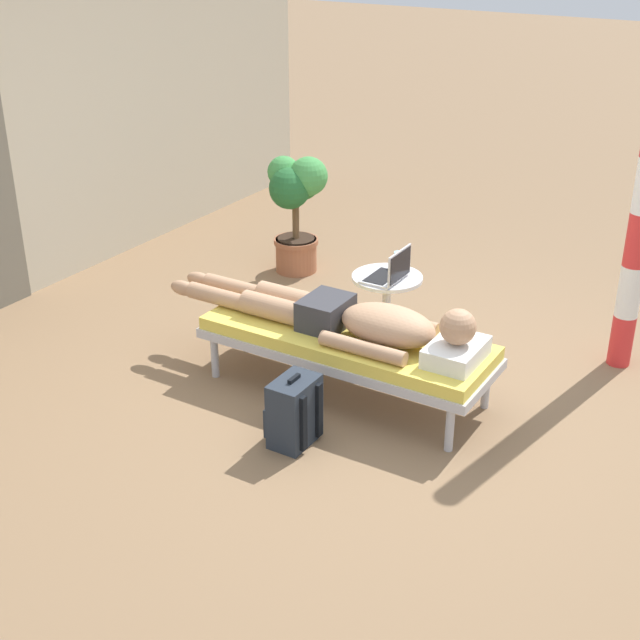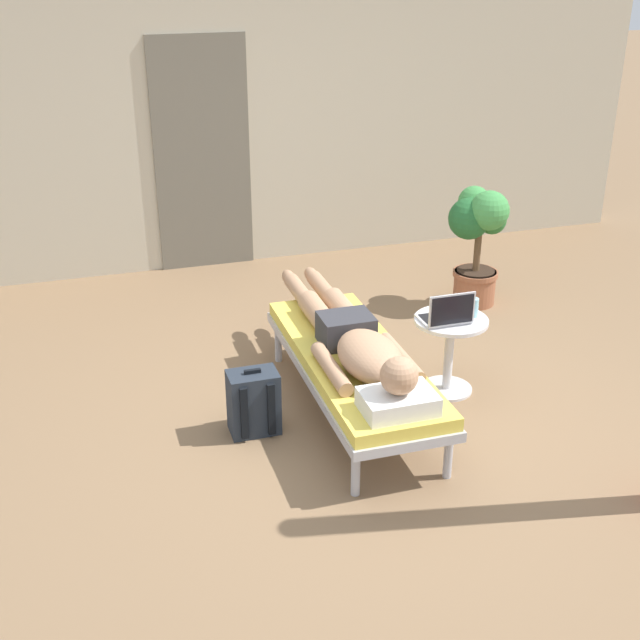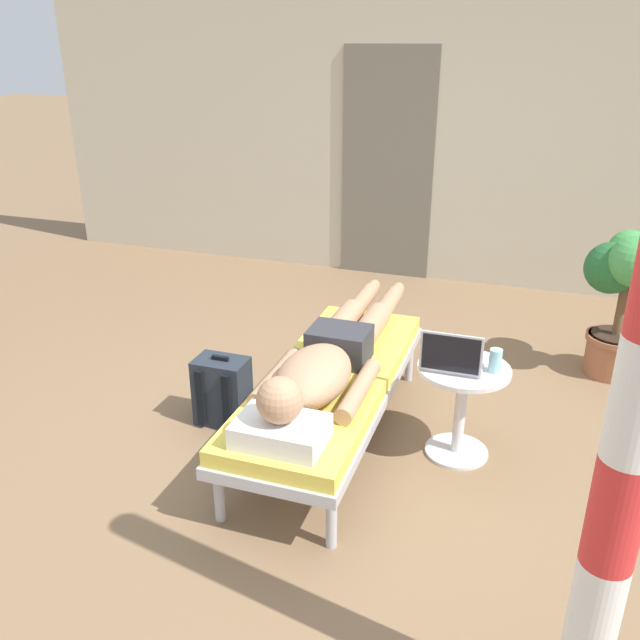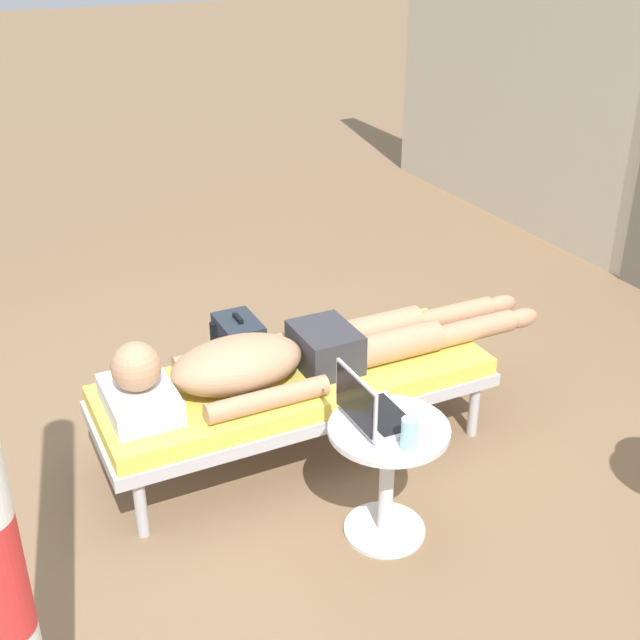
% 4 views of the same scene
% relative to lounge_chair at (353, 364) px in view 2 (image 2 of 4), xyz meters
% --- Properties ---
extents(ground_plane, '(40.00, 40.00, 0.00)m').
position_rel_lounge_chair_xyz_m(ground_plane, '(0.09, -0.18, -0.35)').
color(ground_plane, '#846647').
extents(house_wall_back, '(7.60, 0.20, 2.70)m').
position_rel_lounge_chair_xyz_m(house_wall_back, '(-0.00, 2.98, 1.00)').
color(house_wall_back, beige).
rests_on(house_wall_back, ground).
extents(house_door_panel, '(0.84, 0.03, 2.04)m').
position_rel_lounge_chair_xyz_m(house_door_panel, '(-0.41, 2.87, 0.67)').
color(house_door_panel, '#6D6759').
rests_on(house_door_panel, ground).
extents(lounge_chair, '(0.65, 1.85, 0.42)m').
position_rel_lounge_chair_xyz_m(lounge_chair, '(0.00, 0.00, 0.00)').
color(lounge_chair, '#B7B7BC').
rests_on(lounge_chair, ground).
extents(person_reclining, '(0.53, 2.17, 0.32)m').
position_rel_lounge_chair_xyz_m(person_reclining, '(0.00, -0.04, 0.17)').
color(person_reclining, white).
rests_on(person_reclining, lounge_chair).
extents(side_table, '(0.48, 0.48, 0.52)m').
position_rel_lounge_chair_xyz_m(side_table, '(0.69, 0.08, 0.01)').
color(side_table, silver).
rests_on(side_table, ground).
extents(laptop, '(0.31, 0.24, 0.23)m').
position_rel_lounge_chair_xyz_m(laptop, '(0.63, 0.03, 0.24)').
color(laptop, silver).
rests_on(laptop, side_table).
extents(drink_glass, '(0.06, 0.06, 0.12)m').
position_rel_lounge_chair_xyz_m(drink_glass, '(0.84, 0.08, 0.24)').
color(drink_glass, '#99D8E5').
rests_on(drink_glass, side_table).
extents(backpack, '(0.30, 0.26, 0.42)m').
position_rel_lounge_chair_xyz_m(backpack, '(-0.65, -0.03, -0.15)').
color(backpack, '#262D38').
rests_on(backpack, ground).
extents(potted_plant, '(0.48, 0.51, 0.98)m').
position_rel_lounge_chair_xyz_m(potted_plant, '(1.52, 1.34, 0.26)').
color(potted_plant, '#9E5B3D').
rests_on(potted_plant, ground).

